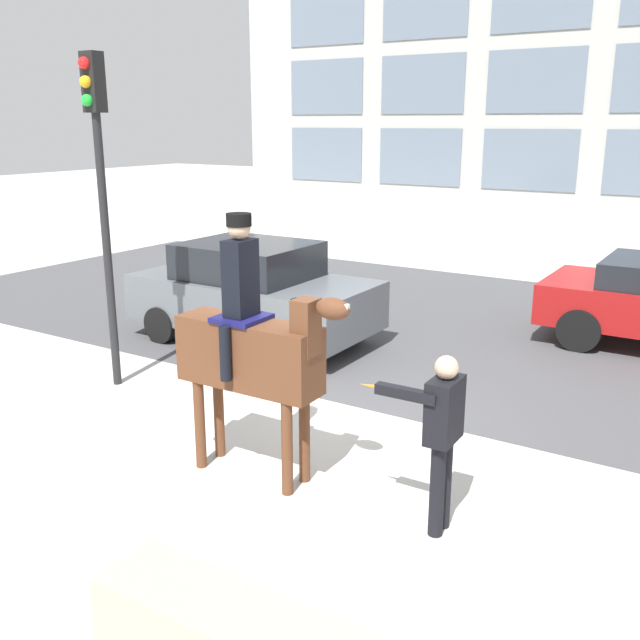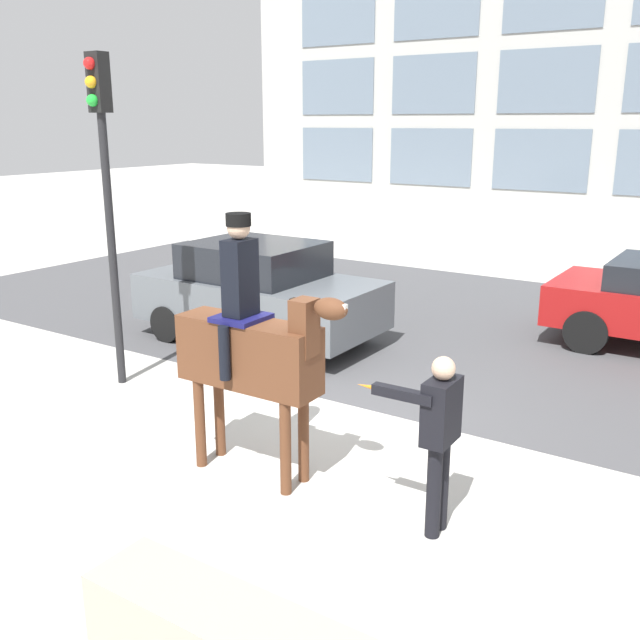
% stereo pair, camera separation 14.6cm
% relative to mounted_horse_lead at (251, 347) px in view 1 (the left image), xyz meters
% --- Properties ---
extents(ground_plane, '(80.00, 80.00, 0.00)m').
position_rel_mounted_horse_lead_xyz_m(ground_plane, '(-0.01, 1.60, -1.36)').
color(ground_plane, '#B2AFA8').
extents(road_surface, '(21.97, 8.50, 0.01)m').
position_rel_mounted_horse_lead_xyz_m(road_surface, '(-0.01, 6.35, -1.36)').
color(road_surface, '#444447').
rests_on(road_surface, ground_plane).
extents(mounted_horse_lead, '(1.96, 0.65, 2.66)m').
position_rel_mounted_horse_lead_xyz_m(mounted_horse_lead, '(0.00, 0.00, 0.00)').
color(mounted_horse_lead, '#59331E').
rests_on(mounted_horse_lead, ground_plane).
extents(pedestrian_bystander, '(0.82, 0.44, 1.62)m').
position_rel_mounted_horse_lead_xyz_m(pedestrian_bystander, '(1.99, 0.02, -0.41)').
color(pedestrian_bystander, black).
rests_on(pedestrian_bystander, ground_plane).
extents(street_car_near_lane, '(3.94, 1.99, 1.61)m').
position_rel_mounted_horse_lead_xyz_m(street_car_near_lane, '(-2.83, 3.71, -0.54)').
color(street_car_near_lane, '#51565B').
rests_on(street_car_near_lane, ground_plane).
extents(traffic_light, '(0.24, 0.29, 4.31)m').
position_rel_mounted_horse_lead_xyz_m(traffic_light, '(-3.19, 1.07, 1.51)').
color(traffic_light, black).
rests_on(traffic_light, ground_plane).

